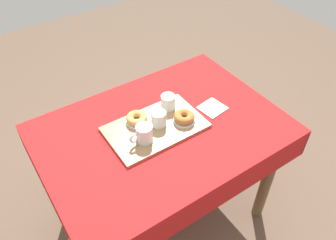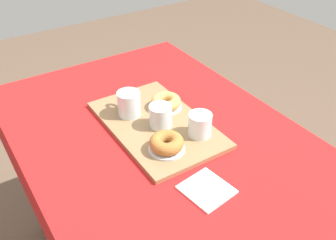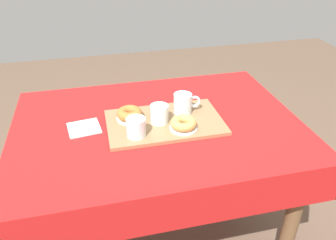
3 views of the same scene
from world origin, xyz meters
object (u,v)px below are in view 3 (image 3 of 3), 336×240
object	(u,v)px
serving_tray	(165,122)
water_glass_far	(136,128)
donut_plate_right	(130,118)
paper_napkin	(84,128)
sugar_donut_right	(129,113)
sugar_donut_left	(183,123)
donut_plate_left	(183,128)
water_glass_near	(159,114)
tea_mug_left	(183,104)
dining_table	(158,147)

from	to	relation	value
serving_tray	water_glass_far	distance (m)	0.16
donut_plate_right	paper_napkin	bearing A→B (deg)	2.36
water_glass_far	sugar_donut_right	xyz separation A→B (m)	(0.01, -0.13, -0.01)
serving_tray	paper_napkin	size ratio (longest dim) A/B	3.79
sugar_donut_left	paper_napkin	world-z (taller)	sugar_donut_left
serving_tray	donut_plate_left	distance (m)	0.10
water_glass_near	sugar_donut_right	size ratio (longest dim) A/B	0.72
donut_plate_left	sugar_donut_left	bearing A→B (deg)	0.00
donut_plate_right	tea_mug_left	bearing A→B (deg)	-179.06
water_glass_near	sugar_donut_left	world-z (taller)	water_glass_near
water_glass_far	donut_plate_left	world-z (taller)	water_glass_far
sugar_donut_right	water_glass_near	bearing A→B (deg)	156.32
water_glass_far	dining_table	bearing A→B (deg)	-136.19
sugar_donut_left	dining_table	bearing A→B (deg)	-46.73
tea_mug_left	sugar_donut_right	bearing A→B (deg)	0.94
water_glass_far	sugar_donut_left	distance (m)	0.19
water_glass_near	sugar_donut_right	distance (m)	0.13
dining_table	paper_napkin	distance (m)	0.33
donut_plate_left	paper_napkin	size ratio (longest dim) A/B	0.88
water_glass_far	paper_napkin	distance (m)	0.24
dining_table	water_glass_near	world-z (taller)	water_glass_near
tea_mug_left	paper_napkin	size ratio (longest dim) A/B	0.95
donut_plate_left	paper_napkin	xyz separation A→B (m)	(0.38, -0.12, -0.02)
sugar_donut_left	sugar_donut_right	size ratio (longest dim) A/B	1.00
tea_mug_left	donut_plate_right	xyz separation A→B (m)	(0.23, 0.00, -0.04)
tea_mug_left	water_glass_far	bearing A→B (deg)	30.84
serving_tray	water_glass_far	xyz separation A→B (m)	(0.13, 0.08, 0.04)
donut_plate_left	water_glass_far	bearing A→B (deg)	1.78
water_glass_far	donut_plate_left	xyz separation A→B (m)	(-0.19, -0.01, -0.03)
water_glass_far	donut_plate_left	distance (m)	0.19
tea_mug_left	sugar_donut_left	bearing A→B (deg)	74.99
donut_plate_right	dining_table	bearing A→B (deg)	164.16
water_glass_near	tea_mug_left	bearing A→B (deg)	-154.77
dining_table	tea_mug_left	size ratio (longest dim) A/B	10.04
donut_plate_left	sugar_donut_right	bearing A→B (deg)	-32.06
tea_mug_left	water_glass_near	distance (m)	0.13
water_glass_far	sugar_donut_left	world-z (taller)	water_glass_far
serving_tray	sugar_donut_right	size ratio (longest dim) A/B	4.53
serving_tray	water_glass_far	world-z (taller)	water_glass_far
water_glass_near	water_glass_far	bearing A→B (deg)	36.22
sugar_donut_left	paper_napkin	bearing A→B (deg)	-16.68
dining_table	donut_plate_left	xyz separation A→B (m)	(-0.09, 0.09, 0.14)
tea_mug_left	water_glass_near	size ratio (longest dim) A/B	1.57
serving_tray	sugar_donut_right	world-z (taller)	sugar_donut_right
donut_plate_left	paper_napkin	world-z (taller)	donut_plate_left
water_glass_far	donut_plate_left	size ratio (longest dim) A/B	0.68
sugar_donut_left	donut_plate_right	size ratio (longest dim) A/B	0.95
sugar_donut_left	donut_plate_left	bearing A→B (deg)	0.00
dining_table	serving_tray	distance (m)	0.14
serving_tray	donut_plate_right	bearing A→B (deg)	-19.07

